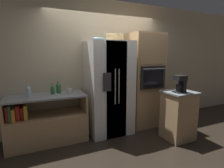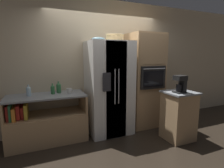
{
  "view_description": "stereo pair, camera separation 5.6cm",
  "coord_description": "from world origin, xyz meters",
  "px_view_note": "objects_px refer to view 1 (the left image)",
  "views": [
    {
      "loc": [
        -1.44,
        -3.26,
        1.62
      ],
      "look_at": [
        -0.03,
        -0.07,
        1.04
      ],
      "focal_mm": 28.0,
      "sensor_mm": 36.0,
      "label": 1
    },
    {
      "loc": [
        -1.39,
        -3.28,
        1.62
      ],
      "look_at": [
        -0.03,
        -0.07,
        1.04
      ],
      "focal_mm": 28.0,
      "sensor_mm": 36.0,
      "label": 2
    }
  ],
  "objects_px": {
    "wicker_basket": "(115,38)",
    "bottle_wide": "(59,88)",
    "bottle_tall": "(53,89)",
    "mug": "(69,91)",
    "refrigerator": "(109,88)",
    "coffee_maker": "(181,83)",
    "fruit_bowl": "(98,39)",
    "bottle_short": "(28,91)",
    "wall_oven": "(144,80)"
  },
  "relations": [
    {
      "from": "fruit_bowl",
      "to": "coffee_maker",
      "type": "bearing_deg",
      "value": -37.89
    },
    {
      "from": "refrigerator",
      "to": "wall_oven",
      "type": "bearing_deg",
      "value": 3.11
    },
    {
      "from": "bottle_tall",
      "to": "wall_oven",
      "type": "bearing_deg",
      "value": -1.72
    },
    {
      "from": "bottle_wide",
      "to": "bottle_tall",
      "type": "bearing_deg",
      "value": -149.04
    },
    {
      "from": "wall_oven",
      "to": "coffee_maker",
      "type": "height_order",
      "value": "wall_oven"
    },
    {
      "from": "bottle_tall",
      "to": "bottle_short",
      "type": "relative_size",
      "value": 0.97
    },
    {
      "from": "bottle_tall",
      "to": "wicker_basket",
      "type": "bearing_deg",
      "value": -5.15
    },
    {
      "from": "coffee_maker",
      "to": "wicker_basket",
      "type": "bearing_deg",
      "value": 135.55
    },
    {
      "from": "wicker_basket",
      "to": "bottle_short",
      "type": "bearing_deg",
      "value": 176.21
    },
    {
      "from": "wicker_basket",
      "to": "mug",
      "type": "height_order",
      "value": "wicker_basket"
    },
    {
      "from": "wicker_basket",
      "to": "bottle_wide",
      "type": "height_order",
      "value": "wicker_basket"
    },
    {
      "from": "fruit_bowl",
      "to": "mug",
      "type": "bearing_deg",
      "value": -178.81
    },
    {
      "from": "bottle_short",
      "to": "bottle_wide",
      "type": "height_order",
      "value": "bottle_wide"
    },
    {
      "from": "wicker_basket",
      "to": "wall_oven",
      "type": "bearing_deg",
      "value": 3.88
    },
    {
      "from": "wicker_basket",
      "to": "refrigerator",
      "type": "bearing_deg",
      "value": 178.57
    },
    {
      "from": "wall_oven",
      "to": "bottle_tall",
      "type": "distance_m",
      "value": 1.99
    },
    {
      "from": "wicker_basket",
      "to": "bottle_tall",
      "type": "height_order",
      "value": "wicker_basket"
    },
    {
      "from": "refrigerator",
      "to": "mug",
      "type": "distance_m",
      "value": 0.81
    },
    {
      "from": "bottle_short",
      "to": "coffee_maker",
      "type": "relative_size",
      "value": 0.65
    },
    {
      "from": "bottle_wide",
      "to": "mug",
      "type": "distance_m",
      "value": 0.23
    },
    {
      "from": "refrigerator",
      "to": "coffee_maker",
      "type": "height_order",
      "value": "refrigerator"
    },
    {
      "from": "wicker_basket",
      "to": "fruit_bowl",
      "type": "xyz_separation_m",
      "value": [
        -0.33,
        0.07,
        -0.03
      ]
    },
    {
      "from": "bottle_short",
      "to": "bottle_wide",
      "type": "xyz_separation_m",
      "value": [
        0.53,
        0.07,
        0.01
      ]
    },
    {
      "from": "fruit_bowl",
      "to": "wicker_basket",
      "type": "bearing_deg",
      "value": -11.97
    },
    {
      "from": "mug",
      "to": "bottle_wide",
      "type": "bearing_deg",
      "value": 145.63
    },
    {
      "from": "bottle_tall",
      "to": "fruit_bowl",
      "type": "bearing_deg",
      "value": -2.62
    },
    {
      "from": "wall_oven",
      "to": "coffee_maker",
      "type": "bearing_deg",
      "value": -80.34
    },
    {
      "from": "wicker_basket",
      "to": "coffee_maker",
      "type": "bearing_deg",
      "value": -44.45
    },
    {
      "from": "wall_oven",
      "to": "bottle_short",
      "type": "height_order",
      "value": "wall_oven"
    },
    {
      "from": "bottle_short",
      "to": "wall_oven",
      "type": "bearing_deg",
      "value": -1.37
    },
    {
      "from": "coffee_maker",
      "to": "mug",
      "type": "bearing_deg",
      "value": 152.62
    },
    {
      "from": "fruit_bowl",
      "to": "bottle_short",
      "type": "height_order",
      "value": "fruit_bowl"
    },
    {
      "from": "wicker_basket",
      "to": "coffee_maker",
      "type": "relative_size",
      "value": 1.16
    },
    {
      "from": "bottle_short",
      "to": "bottle_wide",
      "type": "bearing_deg",
      "value": 7.83
    },
    {
      "from": "bottle_tall",
      "to": "mug",
      "type": "bearing_deg",
      "value": -10.21
    },
    {
      "from": "fruit_bowl",
      "to": "bottle_short",
      "type": "relative_size",
      "value": 1.3
    },
    {
      "from": "wicker_basket",
      "to": "bottle_short",
      "type": "distance_m",
      "value": 1.91
    },
    {
      "from": "wicker_basket",
      "to": "bottle_wide",
      "type": "distance_m",
      "value": 1.49
    },
    {
      "from": "wicker_basket",
      "to": "mug",
      "type": "bearing_deg",
      "value": 176.49
    },
    {
      "from": "wicker_basket",
      "to": "coffee_maker",
      "type": "xyz_separation_m",
      "value": [
        0.92,
        -0.9,
        -0.85
      ]
    },
    {
      "from": "wall_oven",
      "to": "bottle_short",
      "type": "distance_m",
      "value": 2.4
    },
    {
      "from": "refrigerator",
      "to": "mug",
      "type": "height_order",
      "value": "refrigerator"
    },
    {
      "from": "coffee_maker",
      "to": "bottle_short",
      "type": "bearing_deg",
      "value": 158.48
    },
    {
      "from": "wall_oven",
      "to": "bottle_short",
      "type": "xyz_separation_m",
      "value": [
        -2.4,
        0.06,
        -0.06
      ]
    },
    {
      "from": "wall_oven",
      "to": "coffee_maker",
      "type": "distance_m",
      "value": 0.97
    },
    {
      "from": "bottle_tall",
      "to": "mug",
      "type": "xyz_separation_m",
      "value": [
        0.3,
        -0.05,
        -0.04
      ]
    },
    {
      "from": "coffee_maker",
      "to": "fruit_bowl",
      "type": "bearing_deg",
      "value": 142.11
    },
    {
      "from": "wall_oven",
      "to": "fruit_bowl",
      "type": "xyz_separation_m",
      "value": [
        -1.09,
        0.02,
        0.88
      ]
    },
    {
      "from": "bottle_tall",
      "to": "bottle_wide",
      "type": "relative_size",
      "value": 0.9
    },
    {
      "from": "wicker_basket",
      "to": "mug",
      "type": "distance_m",
      "value": 1.39
    }
  ]
}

